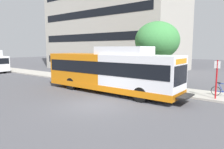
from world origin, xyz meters
name	(u,v)px	position (x,y,z in m)	size (l,w,h in m)	color
ground_plane	(24,90)	(0.00, 8.00, 0.00)	(120.00, 120.00, 0.00)	#4C4C51
sidewalk_curb	(97,81)	(7.00, 6.00, 0.07)	(3.00, 56.00, 0.14)	#A8A399
transit_bus	(109,71)	(3.67, 1.63, 1.70)	(2.58, 12.25, 3.65)	white
bus_stop_sign_pole	(217,76)	(5.99, -5.68, 1.65)	(0.10, 0.36, 2.60)	red
street_tree_near_stop	(157,41)	(8.13, -0.29, 4.20)	(3.95, 3.95, 5.75)	#4C3823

